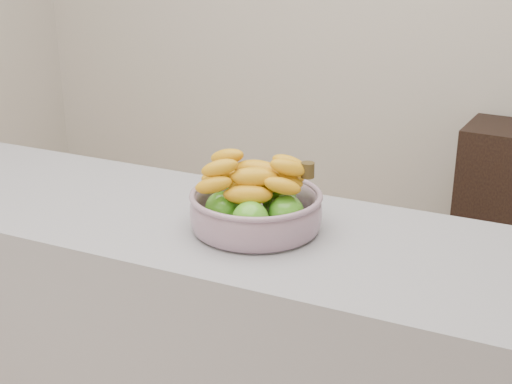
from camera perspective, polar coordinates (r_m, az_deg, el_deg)
counter at (r=2.13m, az=-5.46°, el=-13.03°), size 2.00×0.60×0.90m
cabinet at (r=3.43m, az=19.57°, el=-1.56°), size 0.47×0.39×0.80m
fruit_bowl at (r=1.80m, az=-0.02°, el=-1.13°), size 0.34×0.34×0.18m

